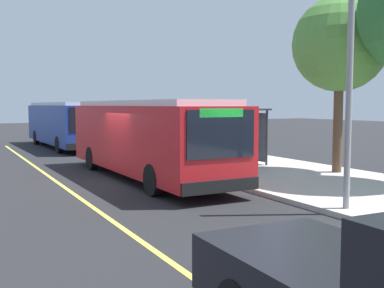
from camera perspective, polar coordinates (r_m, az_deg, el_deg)
The scene contains 11 objects.
ground_plane at distance 17.21m, azimuth -8.17°, elevation -4.59°, with size 120.00×120.00×0.00m, color #232326.
sidewalk_curb at distance 19.98m, azimuth 8.31°, elevation -3.07°, with size 44.00×6.40×0.15m, color #B7B2A8.
lane_stripe_center at distance 16.62m, azimuth -15.37°, elevation -5.03°, with size 36.00×0.14×0.01m, color #E0D64C.
transit_bus_main at distance 17.77m, azimuth -5.61°, elevation 0.98°, with size 10.91×2.71×2.95m.
transit_bus_second at distance 31.62m, azimuth -15.28°, elevation 2.49°, with size 11.31×2.83×2.95m.
bus_shelter at distance 21.61m, azimuth 5.72°, elevation 2.45°, with size 2.90×1.60×2.48m.
waiting_bench at distance 21.71m, azimuth 5.58°, elevation -0.94°, with size 1.60×0.48×0.95m.
route_sign_post at distance 17.64m, azimuth 4.04°, elevation 2.07°, with size 0.44×0.08×2.80m.
pedestrian_commuter at distance 18.85m, azimuth 6.39°, elevation -0.33°, with size 0.24×0.40×1.69m.
street_tree_upstreet at distance 19.29m, azimuth 17.57°, elevation 11.44°, with size 3.67×3.67×6.81m.
utility_pole at distance 12.45m, azimuth 18.62°, elevation 7.12°, with size 0.16×0.16×6.40m, color gray.
Camera 1 is at (16.03, -5.61, 2.79)m, focal length 43.79 mm.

